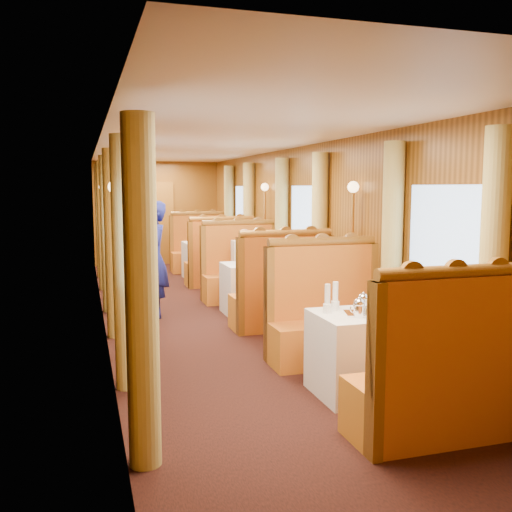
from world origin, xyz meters
name	(u,v)px	position (x,y,z in m)	size (l,w,h in m)	color
floor	(210,316)	(0.00, 0.00, 0.00)	(3.00, 12.00, 0.01)	black
ceiling	(208,143)	(0.00, 0.00, 2.50)	(3.00, 12.00, 0.01)	silver
wall_far	(157,213)	(0.00, 6.00, 1.25)	(3.00, 2.50, 0.01)	brown
wall_near	(499,331)	(0.00, -6.00, 1.25)	(3.00, 2.50, 0.01)	brown
wall_left	(102,233)	(-1.50, 0.00, 1.25)	(12.00, 2.50, 0.01)	brown
wall_right	(306,229)	(1.50, 0.00, 1.25)	(12.00, 2.50, 0.01)	brown
doorway_far	(158,223)	(0.00, 5.97, 1.00)	(0.80, 0.04, 2.00)	#905F21
table_near	(372,353)	(0.75, -3.50, 0.38)	(1.05, 0.72, 0.75)	white
banquette_near_fwd	(438,384)	(0.75, -4.51, 0.42)	(1.30, 0.55, 1.34)	#AA3D12
banquette_near_aft	(327,323)	(0.75, -2.49, 0.42)	(1.30, 0.55, 1.34)	#AA3D12
table_mid	(259,288)	(0.75, 0.00, 0.38)	(1.05, 0.72, 0.75)	white
banquette_mid_fwd	(281,298)	(0.75, -1.01, 0.42)	(1.30, 0.55, 1.34)	#AA3D12
banquette_mid_aft	(241,275)	(0.75, 1.01, 0.42)	(1.30, 0.55, 1.34)	#AA3D12
table_far	(209,260)	(0.75, 3.50, 0.38)	(1.05, 0.72, 0.75)	white
banquette_far_fwd	(221,264)	(0.75, 2.49, 0.42)	(1.30, 0.55, 1.34)	#AA3D12
banquette_far_aft	(200,252)	(0.75, 4.51, 0.42)	(1.30, 0.55, 1.34)	#AA3D12
tea_tray	(364,313)	(0.64, -3.54, 0.76)	(0.34, 0.26, 0.01)	silver
teapot_left	(359,310)	(0.54, -3.64, 0.82)	(0.16, 0.12, 0.13)	silver
teapot_right	(379,310)	(0.73, -3.66, 0.80)	(0.13, 0.10, 0.11)	silver
teapot_back	(363,305)	(0.68, -3.44, 0.81)	(0.16, 0.12, 0.13)	silver
fruit_plate	(412,311)	(1.08, -3.62, 0.77)	(0.23, 0.23, 0.05)	white
cup_inboard	(327,302)	(0.34, -3.40, 0.86)	(0.08, 0.08, 0.26)	white
cup_outboard	(335,299)	(0.47, -3.30, 0.86)	(0.08, 0.08, 0.26)	white
rose_vase_mid	(261,251)	(0.79, 0.01, 0.93)	(0.06, 0.06, 0.36)	silver
rose_vase_far	(207,234)	(0.71, 3.49, 0.93)	(0.06, 0.06, 0.36)	silver
window_left_near	(117,243)	(-1.49, -3.50, 1.45)	(1.20, 0.90, 0.01)	#88ADDC
curtain_left_near_a	(142,295)	(-1.38, -4.28, 1.18)	(0.22, 0.22, 2.35)	tan
curtain_left_near_b	(125,264)	(-1.38, -2.72, 1.18)	(0.22, 0.22, 2.35)	tan
window_right_near	(446,234)	(1.49, -3.50, 1.45)	(1.20, 0.90, 0.01)	#88ADDC
curtain_right_near_a	(493,276)	(1.38, -4.28, 1.18)	(0.22, 0.22, 2.35)	tan
curtain_right_near_b	(392,254)	(1.38, -2.72, 1.18)	(0.22, 0.22, 2.35)	tan
window_left_mid	(102,219)	(-1.49, 0.00, 1.45)	(1.20, 0.90, 0.01)	#88ADDC
curtain_left_mid_a	(114,244)	(-1.38, -0.78, 1.18)	(0.22, 0.22, 2.35)	tan
curtain_left_mid_b	(108,234)	(-1.38, 0.78, 1.18)	(0.22, 0.22, 2.35)	tan
window_right_mid	(305,216)	(1.49, 0.00, 1.45)	(1.20, 0.90, 0.01)	#88ADDC
curtain_right_mid_a	(319,238)	(1.38, -0.78, 1.18)	(0.22, 0.22, 2.35)	tan
curtain_right_mid_b	(282,230)	(1.38, 0.78, 1.18)	(0.22, 0.22, 2.35)	tan
window_left_far	(96,209)	(-1.49, 3.50, 1.45)	(1.20, 0.90, 0.01)	#88ADDC
curtain_left_far_a	(104,226)	(-1.38, 2.72, 1.18)	(0.22, 0.22, 2.35)	tan
curtain_left_far_b	(101,221)	(-1.38, 4.28, 1.18)	(0.22, 0.22, 2.35)	tan
window_right_far	(243,208)	(1.49, 3.50, 1.45)	(1.20, 0.90, 0.01)	#88ADDC
curtain_right_far_a	(249,223)	(1.38, 2.72, 1.18)	(0.22, 0.22, 2.35)	tan
curtain_right_far_b	(229,219)	(1.38, 4.28, 1.18)	(0.22, 0.22, 2.35)	tan
sconce_left_fore	(116,233)	(-1.40, -1.75, 1.38)	(0.14, 0.14, 1.95)	#BF8C3F
sconce_right_fore	(352,228)	(1.40, -1.75, 1.38)	(0.14, 0.14, 1.95)	#BF8C3F
sconce_left_aft	(104,217)	(-1.40, 1.75, 1.38)	(0.14, 0.14, 1.95)	#BF8C3F
sconce_right_aft	(265,215)	(1.40, 1.75, 1.38)	(0.14, 0.14, 1.95)	#BF8C3F
steward	(154,259)	(-0.77, 0.20, 0.84)	(0.61, 0.40, 1.68)	navy
passenger	(245,258)	(0.75, 0.76, 0.74)	(0.40, 0.44, 0.76)	beige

